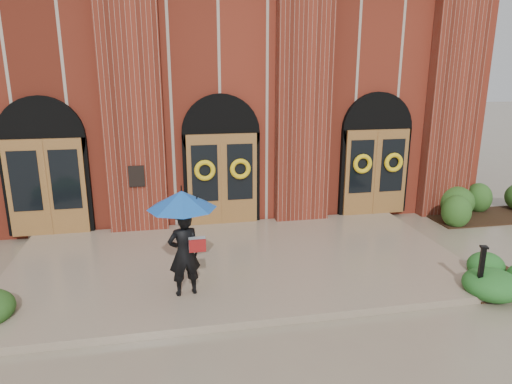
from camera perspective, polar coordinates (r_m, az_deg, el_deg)
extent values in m
plane|color=gray|center=(10.40, -2.18, -9.45)|extent=(90.00, 90.00, 0.00)
cube|color=gray|center=(10.50, -2.32, -8.74)|extent=(10.00, 5.30, 0.15)
cube|color=maroon|center=(18.31, -6.83, 12.50)|extent=(16.00, 12.00, 7.00)
cube|color=black|center=(12.13, -14.71, 1.92)|extent=(0.40, 0.05, 0.55)
cube|color=maroon|center=(12.11, -15.24, 10.73)|extent=(1.50, 0.45, 7.00)
cube|color=maroon|center=(12.64, 5.95, 11.34)|extent=(1.50, 0.45, 7.00)
cube|color=maroon|center=(14.61, 23.39, 10.72)|extent=(1.50, 0.45, 7.00)
cube|color=olive|center=(12.77, -24.69, 0.50)|extent=(1.90, 0.10, 2.50)
cylinder|color=black|center=(12.67, -25.18, 6.13)|extent=(2.10, 0.22, 2.10)
cube|color=olive|center=(12.48, -4.22, 1.57)|extent=(1.90, 0.10, 2.50)
cylinder|color=black|center=(12.39, -4.42, 7.35)|extent=(2.10, 0.22, 2.10)
cube|color=olive|center=(13.76, 14.73, 2.38)|extent=(1.90, 0.10, 2.50)
cylinder|color=black|center=(13.67, 14.83, 7.63)|extent=(2.10, 0.22, 2.10)
torus|color=yellow|center=(12.25, -6.41, 2.69)|extent=(0.57, 0.13, 0.57)
torus|color=yellow|center=(12.37, -1.97, 2.90)|extent=(0.57, 0.13, 0.57)
torus|color=yellow|center=(13.39, 13.18, 3.45)|extent=(0.57, 0.13, 0.57)
torus|color=yellow|center=(13.81, 16.83, 3.55)|extent=(0.57, 0.13, 0.57)
imported|color=black|center=(8.74, -8.97, -7.60)|extent=(0.67, 0.50, 1.66)
cone|color=#1651AC|center=(8.39, -9.27, -0.94)|extent=(1.50, 1.50, 0.33)
cylinder|color=black|center=(8.48, -8.79, -3.90)|extent=(0.02, 0.02, 0.56)
cube|color=#AEB1B3|center=(8.54, -7.36, -6.48)|extent=(0.33, 0.21, 0.24)
cube|color=maroon|center=(8.46, -7.31, -6.70)|extent=(0.31, 0.08, 0.24)
cube|color=black|center=(9.79, 26.29, -8.82)|extent=(0.10, 0.10, 0.93)
cube|color=black|center=(9.62, 26.63, -6.18)|extent=(0.16, 0.16, 0.04)
ellipsoid|color=#274D1B|center=(15.37, 27.26, -1.23)|extent=(3.37, 1.35, 0.86)
ellipsoid|color=#20571F|center=(10.81, 27.62, -8.74)|extent=(1.51, 1.29, 0.53)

